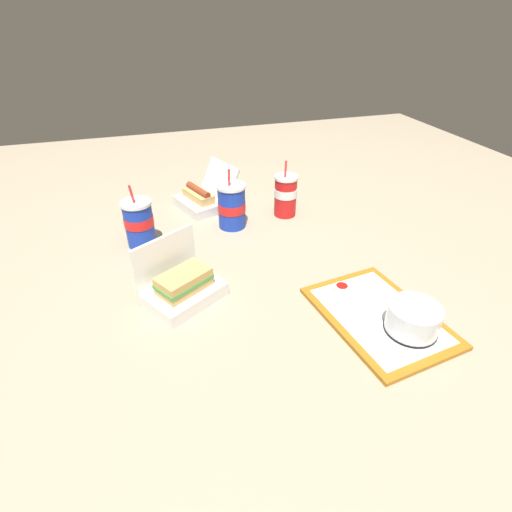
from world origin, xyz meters
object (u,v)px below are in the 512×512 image
object	(u,v)px
clamshell_sandwich_center	(183,286)
soda_cup_front	(285,195)
soda_cup_corner	(139,223)
cake_container	(413,319)
soda_cup_center	(232,206)
plastic_fork	(369,289)
clamshell_hotdog_right	(202,198)
ketchup_cup	(342,289)
food_tray	(378,316)

from	to	relation	value
clamshell_sandwich_center	soda_cup_front	size ratio (longest dim) A/B	1.13
clamshell_sandwich_center	soda_cup_corner	distance (m)	0.35
cake_container	soda_cup_center	world-z (taller)	soda_cup_center
plastic_fork	clamshell_hotdog_right	world-z (taller)	clamshell_hotdog_right
soda_cup_center	plastic_fork	bearing A→B (deg)	27.97
plastic_fork	soda_cup_center	size ratio (longest dim) A/B	0.49
plastic_fork	soda_cup_center	xyz separation A→B (m)	(-0.51, -0.27, 0.07)
ketchup_cup	plastic_fork	distance (m)	0.08
cake_container	ketchup_cup	size ratio (longest dim) A/B	3.27
cake_container	clamshell_hotdog_right	world-z (taller)	clamshell_hotdog_right
cake_container	clamshell_hotdog_right	bearing A→B (deg)	-157.36
plastic_fork	clamshell_hotdog_right	distance (m)	0.77
food_tray	soda_cup_corner	bearing A→B (deg)	-135.19
food_tray	clamshell_sandwich_center	size ratio (longest dim) A/B	1.62
clamshell_hotdog_right	soda_cup_corner	xyz separation A→B (m)	(0.22, -0.25, 0.04)
clamshell_sandwich_center	soda_cup_center	xyz separation A→B (m)	(-0.38, 0.23, 0.04)
ketchup_cup	clamshell_hotdog_right	distance (m)	0.73
soda_cup_corner	soda_cup_center	world-z (taller)	soda_cup_center
cake_container	ketchup_cup	bearing A→B (deg)	-153.27
cake_container	plastic_fork	bearing A→B (deg)	-175.33
cake_container	soda_cup_corner	distance (m)	0.89
clamshell_sandwich_center	soda_cup_corner	size ratio (longest dim) A/B	1.13
plastic_fork	clamshell_sandwich_center	distance (m)	0.52
soda_cup_corner	soda_cup_front	xyz separation A→B (m)	(-0.07, 0.54, 0.00)
soda_cup_front	clamshell_hotdog_right	bearing A→B (deg)	-117.56
plastic_fork	soda_cup_center	bearing A→B (deg)	173.69
ketchup_cup	clamshell_sandwich_center	bearing A→B (deg)	-105.40
ketchup_cup	soda_cup_center	size ratio (longest dim) A/B	0.18
clamshell_hotdog_right	soda_cup_front	world-z (taller)	soda_cup_front
cake_container	plastic_fork	distance (m)	0.18
plastic_fork	soda_cup_front	bearing A→B (deg)	151.16
cake_container	soda_cup_front	bearing A→B (deg)	-174.75
food_tray	cake_container	xyz separation A→B (m)	(0.07, 0.04, 0.04)
cake_container	ketchup_cup	xyz separation A→B (m)	(-0.19, -0.09, -0.02)
food_tray	plastic_fork	world-z (taller)	plastic_fork
clamshell_hotdog_right	soda_cup_center	distance (m)	0.20
cake_container	soda_cup_front	distance (m)	0.71
clamshell_sandwich_center	soda_cup_center	world-z (taller)	soda_cup_center
clamshell_sandwich_center	soda_cup_front	xyz separation A→B (m)	(-0.41, 0.45, 0.04)
soda_cup_corner	clamshell_hotdog_right	bearing A→B (deg)	131.85
clamshell_hotdog_right	soda_cup_front	bearing A→B (deg)	62.44
plastic_fork	clamshell_hotdog_right	size ratio (longest dim) A/B	0.43
food_tray	plastic_fork	bearing A→B (deg)	164.18
food_tray	soda_cup_center	world-z (taller)	soda_cup_center
soda_cup_corner	soda_cup_front	world-z (taller)	soda_cup_corner
soda_cup_corner	soda_cup_center	size ratio (longest dim) A/B	0.99
plastic_fork	soda_cup_front	distance (m)	0.54
food_tray	plastic_fork	xyz separation A→B (m)	(-0.10, 0.03, 0.01)
soda_cup_front	clamshell_sandwich_center	bearing A→B (deg)	-47.99
food_tray	cake_container	size ratio (longest dim) A/B	3.06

